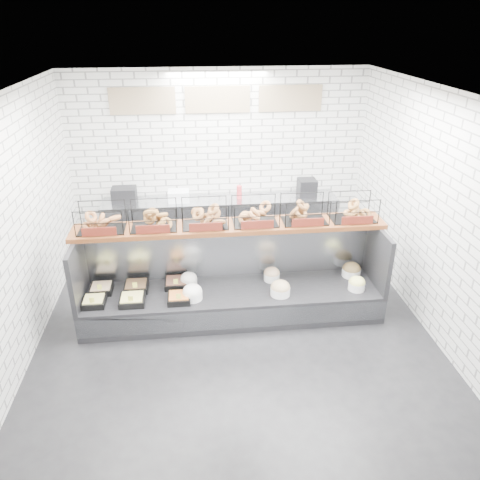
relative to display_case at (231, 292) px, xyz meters
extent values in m
plane|color=black|center=(0.01, -0.34, -0.33)|extent=(5.50, 5.50, 0.00)
cube|color=silver|center=(0.01, 2.41, 1.17)|extent=(5.00, 0.02, 3.00)
cube|color=silver|center=(-2.49, -0.34, 1.17)|extent=(0.02, 5.50, 3.00)
cube|color=silver|center=(2.51, -0.34, 1.17)|extent=(0.02, 5.50, 3.00)
cube|color=white|center=(0.01, -0.34, 2.67)|extent=(5.00, 5.50, 0.02)
cube|color=tan|center=(-1.19, 2.38, 2.17)|extent=(1.05, 0.03, 0.42)
cube|color=tan|center=(0.01, 2.38, 2.17)|extent=(1.05, 0.03, 0.42)
cube|color=tan|center=(1.21, 2.38, 2.17)|extent=(1.05, 0.03, 0.42)
cube|color=black|center=(0.01, -0.04, -0.13)|extent=(4.00, 0.90, 0.40)
cube|color=#93969B|center=(0.01, -0.48, -0.11)|extent=(4.00, 0.03, 0.28)
cube|color=#93969B|center=(0.01, 0.37, 0.47)|extent=(4.00, 0.08, 0.80)
cube|color=black|center=(-1.96, -0.04, 0.47)|extent=(0.06, 0.90, 0.80)
cube|color=black|center=(1.98, -0.04, 0.47)|extent=(0.06, 0.90, 0.80)
cube|color=black|center=(-1.78, -0.22, 0.11)|extent=(0.28, 0.28, 0.08)
cube|color=#DED472|center=(-1.78, -0.22, 0.15)|extent=(0.24, 0.24, 0.04)
cube|color=#F2EE54|center=(-1.78, -0.32, 0.20)|extent=(0.06, 0.01, 0.08)
cube|color=black|center=(-1.73, 0.09, 0.11)|extent=(0.29, 0.29, 0.08)
cube|color=#DEB888|center=(-1.73, 0.09, 0.15)|extent=(0.25, 0.25, 0.04)
cube|color=#F2EE54|center=(-1.73, -0.01, 0.20)|extent=(0.06, 0.01, 0.08)
cube|color=black|center=(-1.30, -0.23, 0.11)|extent=(0.32, 0.32, 0.08)
cube|color=#E7DC76|center=(-1.30, -0.23, 0.15)|extent=(0.27, 0.27, 0.04)
cube|color=#F2EE54|center=(-1.30, -0.34, 0.20)|extent=(0.06, 0.01, 0.08)
cube|color=black|center=(-1.28, 0.10, 0.11)|extent=(0.31, 0.31, 0.08)
cube|color=brown|center=(-1.28, 0.10, 0.15)|extent=(0.27, 0.27, 0.04)
cube|color=#F2EE54|center=(-1.28, -0.01, 0.20)|extent=(0.06, 0.01, 0.08)
cube|color=black|center=(-0.70, -0.25, 0.11)|extent=(0.29, 0.29, 0.08)
cube|color=orange|center=(-0.70, -0.25, 0.15)|extent=(0.25, 0.25, 0.04)
cube|color=#F2EE54|center=(-0.70, -0.36, 0.20)|extent=(0.06, 0.01, 0.08)
cube|color=black|center=(-0.74, 0.13, 0.11)|extent=(0.31, 0.31, 0.08)
cube|color=brown|center=(-0.74, 0.13, 0.15)|extent=(0.26, 0.26, 0.04)
cube|color=#F2EE54|center=(-0.74, 0.02, 0.20)|extent=(0.06, 0.01, 0.08)
cylinder|color=white|center=(-0.53, -0.22, 0.13)|extent=(0.26, 0.26, 0.11)
ellipsoid|color=white|center=(-0.53, -0.22, 0.19)|extent=(0.25, 0.25, 0.18)
cylinder|color=white|center=(-0.57, 0.12, 0.13)|extent=(0.23, 0.23, 0.11)
ellipsoid|color=white|center=(-0.57, 0.12, 0.19)|extent=(0.22, 0.22, 0.16)
cylinder|color=white|center=(0.63, -0.24, 0.13)|extent=(0.26, 0.26, 0.11)
ellipsoid|color=tan|center=(0.63, -0.24, 0.19)|extent=(0.26, 0.26, 0.18)
cylinder|color=white|center=(0.58, 0.14, 0.13)|extent=(0.22, 0.22, 0.11)
ellipsoid|color=tan|center=(0.58, 0.14, 0.19)|extent=(0.22, 0.22, 0.15)
cylinder|color=white|center=(1.67, -0.23, 0.13)|extent=(0.22, 0.22, 0.11)
ellipsoid|color=#E6E475|center=(1.67, -0.23, 0.19)|extent=(0.22, 0.22, 0.15)
cylinder|color=white|center=(1.72, 0.14, 0.13)|extent=(0.26, 0.26, 0.11)
ellipsoid|color=brown|center=(1.72, 0.14, 0.19)|extent=(0.25, 0.25, 0.18)
cube|color=#4A230F|center=(0.01, 0.18, 0.90)|extent=(4.10, 0.50, 0.06)
cube|color=black|center=(-1.63, 0.18, 1.10)|extent=(0.60, 0.38, 0.34)
cube|color=#53180F|center=(-1.63, -0.03, 1.00)|extent=(0.42, 0.02, 0.11)
cube|color=black|center=(-0.98, 0.18, 1.10)|extent=(0.60, 0.38, 0.34)
cube|color=#53180F|center=(-0.98, -0.03, 1.00)|extent=(0.42, 0.02, 0.11)
cube|color=black|center=(-0.32, 0.18, 1.10)|extent=(0.60, 0.38, 0.34)
cube|color=#53180F|center=(-0.32, -0.03, 1.00)|extent=(0.42, 0.02, 0.11)
cube|color=black|center=(0.34, 0.18, 1.10)|extent=(0.60, 0.38, 0.34)
cube|color=#53180F|center=(0.34, -0.03, 1.00)|extent=(0.42, 0.02, 0.11)
cube|color=black|center=(1.00, 0.18, 1.10)|extent=(0.60, 0.38, 0.34)
cube|color=#53180F|center=(1.00, -0.03, 1.00)|extent=(0.42, 0.02, 0.11)
cube|color=black|center=(1.65, 0.18, 1.10)|extent=(0.60, 0.38, 0.34)
cube|color=#53180F|center=(1.65, -0.03, 1.00)|extent=(0.42, 0.02, 0.11)
cube|color=#93969B|center=(0.01, 2.09, 0.12)|extent=(4.00, 0.60, 0.90)
cube|color=black|center=(-1.60, 2.14, 0.69)|extent=(0.40, 0.30, 0.24)
cube|color=silver|center=(-0.70, 2.06, 0.66)|extent=(0.35, 0.28, 0.18)
cylinder|color=#C43137|center=(0.33, 2.08, 0.68)|extent=(0.09, 0.09, 0.22)
cube|color=black|center=(1.50, 2.06, 0.72)|extent=(0.30, 0.30, 0.30)
camera|label=1|loc=(-0.47, -5.41, 3.42)|focal=35.00mm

